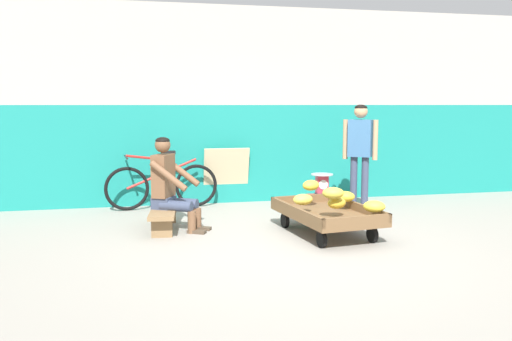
{
  "coord_description": "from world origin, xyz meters",
  "views": [
    {
      "loc": [
        -1.58,
        -5.22,
        1.53
      ],
      "look_at": [
        -0.23,
        0.96,
        0.75
      ],
      "focal_mm": 37.55,
      "sensor_mm": 36.0,
      "label": 1
    }
  ],
  "objects_px": {
    "low_bench": "(164,214)",
    "plastic_crate": "(322,206)",
    "banana_cart": "(326,215)",
    "vendor_seated": "(170,184)",
    "sign_board": "(226,176)",
    "weighing_scale": "(322,184)",
    "customer_adult": "(360,146)",
    "shopping_bag": "(349,213)",
    "bicycle_near_left": "(162,185)"
  },
  "relations": [
    {
      "from": "bicycle_near_left",
      "to": "sign_board",
      "type": "relative_size",
      "value": 1.9
    },
    {
      "from": "plastic_crate",
      "to": "banana_cart",
      "type": "bearing_deg",
      "value": -106.34
    },
    {
      "from": "low_bench",
      "to": "plastic_crate",
      "type": "distance_m",
      "value": 2.17
    },
    {
      "from": "weighing_scale",
      "to": "customer_adult",
      "type": "xyz_separation_m",
      "value": [
        0.62,
        0.18,
        0.5
      ]
    },
    {
      "from": "banana_cart",
      "to": "vendor_seated",
      "type": "bearing_deg",
      "value": 160.33
    },
    {
      "from": "low_bench",
      "to": "customer_adult",
      "type": "distance_m",
      "value": 2.91
    },
    {
      "from": "vendor_seated",
      "to": "weighing_scale",
      "type": "xyz_separation_m",
      "value": [
        2.07,
        0.35,
        -0.11
      ]
    },
    {
      "from": "vendor_seated",
      "to": "low_bench",
      "type": "bearing_deg",
      "value": 152.49
    },
    {
      "from": "customer_adult",
      "to": "shopping_bag",
      "type": "height_order",
      "value": "customer_adult"
    },
    {
      "from": "vendor_seated",
      "to": "banana_cart",
      "type": "bearing_deg",
      "value": -19.67
    },
    {
      "from": "bicycle_near_left",
      "to": "customer_adult",
      "type": "relative_size",
      "value": 1.08
    },
    {
      "from": "plastic_crate",
      "to": "customer_adult",
      "type": "height_order",
      "value": "customer_adult"
    },
    {
      "from": "plastic_crate",
      "to": "weighing_scale",
      "type": "height_order",
      "value": "weighing_scale"
    },
    {
      "from": "banana_cart",
      "to": "vendor_seated",
      "type": "distance_m",
      "value": 1.92
    },
    {
      "from": "low_bench",
      "to": "sign_board",
      "type": "distance_m",
      "value": 1.92
    },
    {
      "from": "bicycle_near_left",
      "to": "customer_adult",
      "type": "bearing_deg",
      "value": -17.73
    },
    {
      "from": "vendor_seated",
      "to": "bicycle_near_left",
      "type": "xyz_separation_m",
      "value": [
        -0.04,
        1.4,
        -0.21
      ]
    },
    {
      "from": "banana_cart",
      "to": "shopping_bag",
      "type": "distance_m",
      "value": 0.79
    },
    {
      "from": "weighing_scale",
      "to": "sign_board",
      "type": "xyz_separation_m",
      "value": [
        -1.12,
        1.29,
        -0.02
      ]
    },
    {
      "from": "vendor_seated",
      "to": "plastic_crate",
      "type": "height_order",
      "value": "vendor_seated"
    },
    {
      "from": "shopping_bag",
      "to": "weighing_scale",
      "type": "bearing_deg",
      "value": 119.83
    },
    {
      "from": "plastic_crate",
      "to": "sign_board",
      "type": "xyz_separation_m",
      "value": [
        -1.12,
        1.29,
        0.28
      ]
    },
    {
      "from": "sign_board",
      "to": "low_bench",
      "type": "bearing_deg",
      "value": -122.84
    },
    {
      "from": "vendor_seated",
      "to": "bicycle_near_left",
      "type": "relative_size",
      "value": 0.69
    },
    {
      "from": "low_bench",
      "to": "shopping_bag",
      "type": "height_order",
      "value": "low_bench"
    },
    {
      "from": "banana_cart",
      "to": "bicycle_near_left",
      "type": "bearing_deg",
      "value": 131.8
    },
    {
      "from": "sign_board",
      "to": "bicycle_near_left",
      "type": "bearing_deg",
      "value": -166.64
    },
    {
      "from": "plastic_crate",
      "to": "bicycle_near_left",
      "type": "relative_size",
      "value": 0.22
    },
    {
      "from": "banana_cart",
      "to": "sign_board",
      "type": "bearing_deg",
      "value": 109.95
    },
    {
      "from": "low_bench",
      "to": "customer_adult",
      "type": "relative_size",
      "value": 0.74
    },
    {
      "from": "banana_cart",
      "to": "sign_board",
      "type": "distance_m",
      "value": 2.43
    },
    {
      "from": "banana_cart",
      "to": "sign_board",
      "type": "relative_size",
      "value": 1.76
    },
    {
      "from": "customer_adult",
      "to": "shopping_bag",
      "type": "relative_size",
      "value": 6.38
    },
    {
      "from": "banana_cart",
      "to": "customer_adult",
      "type": "bearing_deg",
      "value": 52.0
    },
    {
      "from": "plastic_crate",
      "to": "weighing_scale",
      "type": "bearing_deg",
      "value": -90.0
    },
    {
      "from": "plastic_crate",
      "to": "customer_adult",
      "type": "bearing_deg",
      "value": 15.74
    },
    {
      "from": "banana_cart",
      "to": "weighing_scale",
      "type": "xyz_separation_m",
      "value": [
        0.29,
        0.99,
        0.21
      ]
    },
    {
      "from": "shopping_bag",
      "to": "sign_board",
      "type": "bearing_deg",
      "value": 128.55
    },
    {
      "from": "low_bench",
      "to": "shopping_bag",
      "type": "xyz_separation_m",
      "value": [
        2.39,
        -0.1,
        -0.08
      ]
    },
    {
      "from": "low_bench",
      "to": "banana_cart",
      "type": "bearing_deg",
      "value": -20.02
    },
    {
      "from": "customer_adult",
      "to": "low_bench",
      "type": "bearing_deg",
      "value": -170.0
    },
    {
      "from": "banana_cart",
      "to": "shopping_bag",
      "type": "bearing_deg",
      "value": 47.89
    },
    {
      "from": "weighing_scale",
      "to": "vendor_seated",
      "type": "bearing_deg",
      "value": -170.33
    },
    {
      "from": "bicycle_near_left",
      "to": "sign_board",
      "type": "height_order",
      "value": "sign_board"
    },
    {
      "from": "weighing_scale",
      "to": "customer_adult",
      "type": "bearing_deg",
      "value": 15.83
    },
    {
      "from": "plastic_crate",
      "to": "vendor_seated",
      "type": "bearing_deg",
      "value": -170.3
    },
    {
      "from": "banana_cart",
      "to": "bicycle_near_left",
      "type": "height_order",
      "value": "bicycle_near_left"
    },
    {
      "from": "weighing_scale",
      "to": "bicycle_near_left",
      "type": "height_order",
      "value": "bicycle_near_left"
    },
    {
      "from": "banana_cart",
      "to": "sign_board",
      "type": "xyz_separation_m",
      "value": [
        -0.83,
        2.28,
        0.19
      ]
    },
    {
      "from": "banana_cart",
      "to": "customer_adult",
      "type": "height_order",
      "value": "customer_adult"
    }
  ]
}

